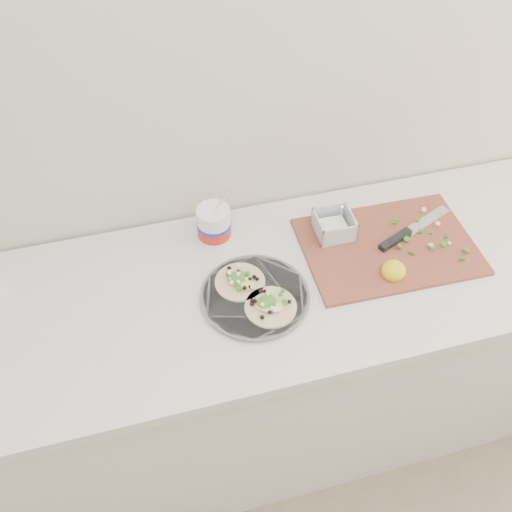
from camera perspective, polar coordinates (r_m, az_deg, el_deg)
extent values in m
cube|color=beige|center=(1.57, -5.78, 14.51)|extent=(3.50, 0.05, 2.60)
cube|color=silver|center=(2.00, -2.23, -11.66)|extent=(2.40, 0.62, 0.86)
cube|color=silver|center=(1.62, -2.52, -4.02)|extent=(2.44, 0.66, 0.04)
cylinder|color=#5A5960|center=(1.59, -0.10, -4.07)|extent=(0.29, 0.29, 0.01)
cylinder|color=#5A5960|center=(1.58, -0.10, -3.96)|extent=(0.31, 0.31, 0.00)
cylinder|color=white|center=(1.71, -4.22, 3.10)|extent=(0.10, 0.10, 0.12)
cylinder|color=red|center=(1.72, -4.20, 2.78)|extent=(0.10, 0.10, 0.04)
cylinder|color=#192D99|center=(1.70, -4.23, 3.22)|extent=(0.10, 0.10, 0.01)
cube|color=brown|center=(1.76, 13.07, 0.97)|extent=(0.52, 0.37, 0.01)
cube|color=white|center=(1.75, 7.79, 2.81)|extent=(0.07, 0.07, 0.03)
ellipsoid|color=yellow|center=(1.67, 13.63, -1.30)|extent=(0.07, 0.07, 0.06)
cube|color=silver|center=(1.86, 16.69, 3.40)|extent=(0.19, 0.11, 0.00)
cube|color=black|center=(1.77, 13.76, 1.61)|extent=(0.12, 0.07, 0.02)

